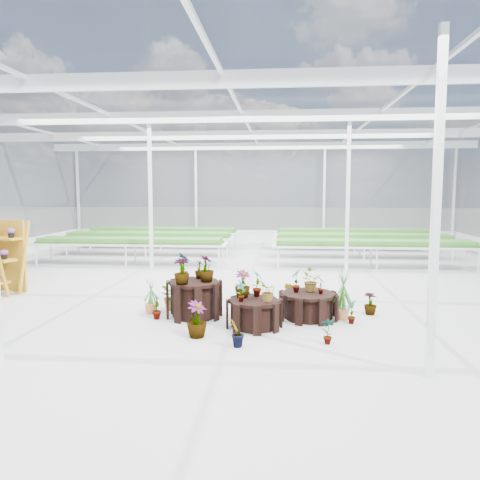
{
  "coord_description": "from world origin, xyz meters",
  "views": [
    {
      "loc": [
        1.03,
        -10.17,
        2.45
      ],
      "look_at": [
        0.07,
        0.72,
        1.3
      ],
      "focal_mm": 35.0,
      "sensor_mm": 36.0,
      "label": 1
    }
  ],
  "objects": [
    {
      "name": "nursery_plants",
      "position": [
        0.25,
        -1.34,
        0.51
      ],
      "size": [
        4.75,
        2.97,
        1.25
      ],
      "color": "#326926",
      "rests_on": "ground"
    },
    {
      "name": "greenhouse_shell",
      "position": [
        0.0,
        0.0,
        2.25
      ],
      "size": [
        18.0,
        24.0,
        4.5
      ],
      "primitive_type": null,
      "color": "white",
      "rests_on": "ground"
    },
    {
      "name": "steel_frame",
      "position": [
        0.0,
        0.0,
        2.25
      ],
      "size": [
        18.0,
        24.0,
        4.5
      ],
      "primitive_type": null,
      "color": "silver",
      "rests_on": "ground"
    },
    {
      "name": "ground_plane",
      "position": [
        0.0,
        0.0,
        0.0
      ],
      "size": [
        24.0,
        24.0,
        0.0
      ],
      "primitive_type": "plane",
      "color": "gray",
      "rests_on": "ground"
    },
    {
      "name": "plinth_mid",
      "position": [
        0.56,
        -1.98,
        0.26
      ],
      "size": [
        1.12,
        1.12,
        0.51
      ],
      "primitive_type": "cylinder",
      "rotation": [
        0.0,
        0.0,
        0.16
      ],
      "color": "black",
      "rests_on": "ground"
    },
    {
      "name": "nursery_benches",
      "position": [
        0.0,
        7.2,
        0.42
      ],
      "size": [
        16.0,
        7.0,
        0.84
      ],
      "primitive_type": null,
      "color": "silver",
      "rests_on": "ground"
    },
    {
      "name": "plinth_low",
      "position": [
        1.56,
        -1.28,
        0.25
      ],
      "size": [
        1.44,
        1.44,
        0.5
      ],
      "primitive_type": "cylinder",
      "rotation": [
        0.0,
        0.0,
        -0.36
      ],
      "color": "black",
      "rests_on": "ground"
    },
    {
      "name": "plinth_tall",
      "position": [
        -0.64,
        -1.38,
        0.35
      ],
      "size": [
        1.32,
        1.32,
        0.71
      ],
      "primitive_type": "cylinder",
      "rotation": [
        0.0,
        0.0,
        0.32
      ],
      "color": "black",
      "rests_on": "ground"
    }
  ]
}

